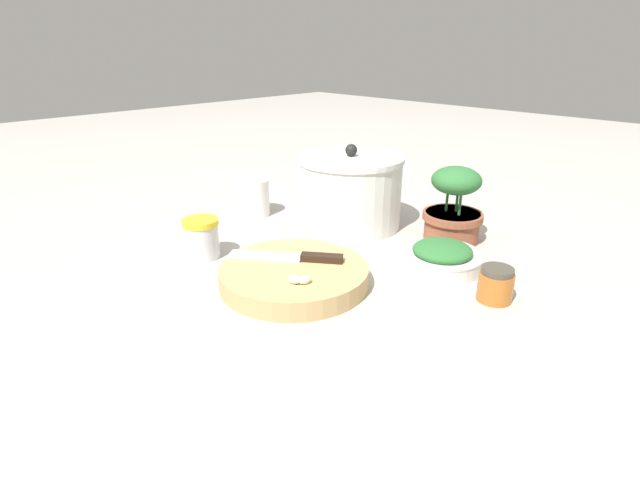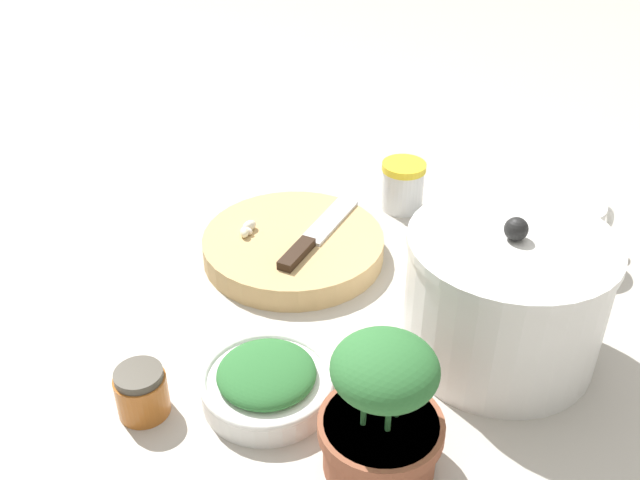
{
  "view_description": "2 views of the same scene",
  "coord_description": "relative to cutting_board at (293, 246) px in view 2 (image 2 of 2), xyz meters",
  "views": [
    {
      "loc": [
        0.65,
        -0.63,
        0.42
      ],
      "look_at": [
        0.03,
        -0.01,
        0.06
      ],
      "focal_mm": 28.0,
      "sensor_mm": 36.0,
      "label": 1
    },
    {
      "loc": [
        0.41,
        0.74,
        0.62
      ],
      "look_at": [
        0.01,
        -0.04,
        0.05
      ],
      "focal_mm": 40.0,
      "sensor_mm": 36.0,
      "label": 2
    }
  ],
  "objects": [
    {
      "name": "coffee_mug",
      "position": [
        -0.37,
        0.19,
        0.03
      ],
      "size": [
        0.12,
        0.09,
        0.09
      ],
      "color": "silver",
      "rests_on": "ground_plane"
    },
    {
      "name": "chef_knife",
      "position": [
        -0.03,
        0.02,
        0.02
      ],
      "size": [
        0.19,
        0.15,
        0.01
      ],
      "rotation": [
        0.0,
        0.0,
        2.2
      ],
      "color": "black",
      "rests_on": "cutting_board"
    },
    {
      "name": "cutting_board",
      "position": [
        0.0,
        0.0,
        0.0
      ],
      "size": [
        0.27,
        0.27,
        0.04
      ],
      "color": "tan",
      "rests_on": "ground_plane"
    },
    {
      "name": "stock_pot",
      "position": [
        -0.14,
        0.31,
        0.07
      ],
      "size": [
        0.25,
        0.25,
        0.2
      ],
      "color": "silver",
      "rests_on": "ground_plane"
    },
    {
      "name": "potted_herb",
      "position": [
        0.09,
        0.4,
        0.06
      ],
      "size": [
        0.13,
        0.13,
        0.17
      ],
      "color": "#935138",
      "rests_on": "ground_plane"
    },
    {
      "name": "ground_plane",
      "position": [
        -0.04,
        0.08,
        -0.02
      ],
      "size": [
        5.0,
        5.0,
        0.0
      ],
      "primitive_type": "plane",
      "color": "#B2ADA3"
    },
    {
      "name": "garlic_cloves",
      "position": [
        0.06,
        -0.04,
        0.03
      ],
      "size": [
        0.04,
        0.04,
        0.02
      ],
      "color": "#EFEBC7",
      "rests_on": "cutting_board"
    },
    {
      "name": "honey_jar",
      "position": [
        0.29,
        0.21,
        0.01
      ],
      "size": [
        0.06,
        0.06,
        0.06
      ],
      "color": "#B26023",
      "rests_on": "ground_plane"
    },
    {
      "name": "spice_jar",
      "position": [
        -0.23,
        -0.05,
        0.02
      ],
      "size": [
        0.07,
        0.07,
        0.08
      ],
      "color": "silver",
      "rests_on": "ground_plane"
    },
    {
      "name": "herb_bowl",
      "position": [
        0.15,
        0.25,
        0.01
      ],
      "size": [
        0.16,
        0.16,
        0.06
      ],
      "color": "silver",
      "rests_on": "ground_plane"
    }
  ]
}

